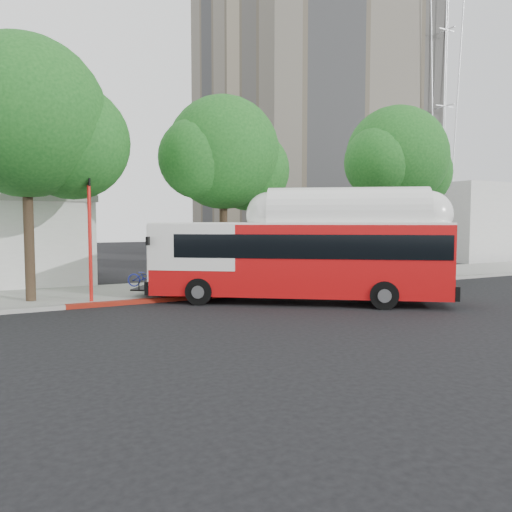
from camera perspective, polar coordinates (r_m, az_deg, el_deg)
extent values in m
plane|color=black|center=(17.95, 7.08, -5.92)|extent=(120.00, 120.00, 0.00)
cube|color=gray|center=(23.51, -1.97, -3.35)|extent=(60.00, 5.00, 0.15)
cube|color=gray|center=(21.22, 1.07, -4.15)|extent=(60.00, 0.30, 0.15)
cube|color=maroon|center=(19.97, -6.53, -4.67)|extent=(10.00, 0.32, 0.16)
cylinder|color=#2D2116|center=(20.07, -24.55, 3.52)|extent=(0.36, 0.36, 6.08)
sphere|color=#164D18|center=(20.42, -24.87, 14.24)|extent=(5.80, 5.80, 5.80)
sphere|color=#164D18|center=(20.63, -20.31, 12.11)|extent=(4.35, 4.35, 4.35)
cylinder|color=#2D2116|center=(22.45, -3.74, 3.07)|extent=(0.36, 0.36, 5.44)
sphere|color=#164D18|center=(22.65, -3.78, 11.70)|extent=(5.00, 5.00, 5.00)
sphere|color=#164D18|center=(23.34, -0.83, 9.80)|extent=(3.75, 3.75, 3.75)
cylinder|color=#2D2116|center=(27.88, 15.63, 3.44)|extent=(0.36, 0.36, 5.76)
sphere|color=#164D18|center=(28.08, 15.77, 10.80)|extent=(5.40, 5.40, 5.40)
sphere|color=#164D18|center=(29.18, 17.62, 9.08)|extent=(4.05, 4.05, 4.05)
cube|color=gray|center=(52.96, 6.01, 19.78)|extent=(18.00, 18.00, 35.00)
cube|color=silver|center=(50.37, 25.19, 3.53)|extent=(20.00, 12.00, 6.00)
cube|color=red|center=(18.89, 4.75, -0.40)|extent=(10.25, 8.25, 2.64)
cube|color=black|center=(18.83, 6.15, 1.24)|extent=(9.40, 7.67, 0.86)
cube|color=white|center=(18.83, 4.78, 3.71)|extent=(10.21, 8.20, 0.09)
cube|color=white|center=(18.82, 10.33, 4.38)|extent=(5.79, 4.86, 0.50)
cube|color=black|center=(20.23, -12.38, -3.55)|extent=(1.54, 1.75, 0.05)
imported|color=#222B9D|center=(20.18, -12.40, -2.32)|extent=(1.35, 1.59, 0.82)
cylinder|color=red|center=(19.12, -18.43, 1.11)|extent=(0.13, 0.13, 4.37)
cube|color=black|center=(19.15, -18.58, 7.98)|extent=(0.05, 0.44, 0.27)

